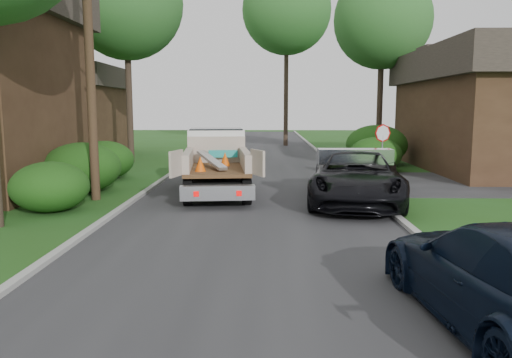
{
  "coord_description": "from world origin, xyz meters",
  "views": [
    {
      "loc": [
        0.36,
        -11.81,
        3.13
      ],
      "look_at": [
        0.09,
        1.74,
        1.2
      ],
      "focal_mm": 35.0,
      "sensor_mm": 36.0,
      "label": 1
    }
  ],
  "objects": [
    {
      "name": "tree_right_far",
      "position": [
        7.5,
        20.0,
        8.48
      ],
      "size": [
        6.0,
        6.0,
        11.5
      ],
      "color": "#2D2119",
      "rests_on": "ground"
    },
    {
      "name": "hedge_left_b",
      "position": [
        -6.5,
        6.5,
        0.94
      ],
      "size": [
        2.86,
        2.86,
        1.87
      ],
      "primitive_type": "ellipsoid",
      "color": "#163A0D",
      "rests_on": "ground"
    },
    {
      "name": "black_pickup",
      "position": [
        3.35,
        4.5,
        0.87
      ],
      "size": [
        3.86,
        6.64,
        1.74
      ],
      "primitive_type": "imported",
      "rotation": [
        0.0,
        0.0,
        -0.16
      ],
      "color": "black",
      "rests_on": "ground"
    },
    {
      "name": "navy_suv",
      "position": [
        3.8,
        -5.05,
        0.79
      ],
      "size": [
        2.66,
        5.61,
        1.58
      ],
      "primitive_type": "imported",
      "rotation": [
        0.0,
        0.0,
        3.22
      ],
      "color": "black",
      "rests_on": "ground"
    },
    {
      "name": "curb_right",
      "position": [
        4.1,
        10.0,
        0.06
      ],
      "size": [
        0.2,
        90.0,
        0.12
      ],
      "primitive_type": "cube",
      "color": "#9E9E99",
      "rests_on": "ground"
    },
    {
      "name": "hedge_right_b",
      "position": [
        6.5,
        16.0,
        1.1
      ],
      "size": [
        3.38,
        3.38,
        2.21
      ],
      "primitive_type": "ellipsoid",
      "color": "#163A0D",
      "rests_on": "ground"
    },
    {
      "name": "tree_center_far",
      "position": [
        2.0,
        30.0,
        10.98
      ],
      "size": [
        7.2,
        7.2,
        14.6
      ],
      "color": "#2D2119",
      "rests_on": "ground"
    },
    {
      "name": "utility_pole",
      "position": [
        -5.48,
        4.98,
        5.17
      ],
      "size": [
        2.42,
        1.25,
        10.0
      ],
      "color": "#382619",
      "rests_on": "ground"
    },
    {
      "name": "hedge_left_a",
      "position": [
        -6.2,
        3.0,
        0.77
      ],
      "size": [
        2.34,
        2.34,
        1.53
      ],
      "primitive_type": "ellipsoid",
      "color": "#163A0D",
      "rests_on": "ground"
    },
    {
      "name": "road",
      "position": [
        0.0,
        10.0,
        0.0
      ],
      "size": [
        8.0,
        90.0,
        0.02
      ],
      "primitive_type": "cube",
      "color": "#28282B",
      "rests_on": "ground"
    },
    {
      "name": "flatbed_truck",
      "position": [
        -1.53,
        7.07,
        1.26
      ],
      "size": [
        3.17,
        6.36,
        2.33
      ],
      "rotation": [
        0.0,
        0.0,
        0.11
      ],
      "color": "black",
      "rests_on": "ground"
    },
    {
      "name": "hedge_right_a",
      "position": [
        5.8,
        13.0,
        0.85
      ],
      "size": [
        2.6,
        2.6,
        1.7
      ],
      "primitive_type": "ellipsoid",
      "color": "#163A0D",
      "rests_on": "ground"
    },
    {
      "name": "house_left_far",
      "position": [
        -13.5,
        22.0,
        3.05
      ],
      "size": [
        7.56,
        7.56,
        6.0
      ],
      "color": "#382417",
      "rests_on": "ground"
    },
    {
      "name": "tree_left_far",
      "position": [
        -7.5,
        17.0,
        8.98
      ],
      "size": [
        6.4,
        6.4,
        12.2
      ],
      "color": "#2D2119",
      "rests_on": "ground"
    },
    {
      "name": "stop_sign",
      "position": [
        5.2,
        9.0,
        1.78
      ],
      "size": [
        0.71,
        0.32,
        2.48
      ],
      "color": "slate",
      "rests_on": "ground"
    },
    {
      "name": "ground",
      "position": [
        0.0,
        0.0,
        0.0
      ],
      "size": [
        120.0,
        120.0,
        0.0
      ],
      "primitive_type": "plane",
      "color": "#224B15",
      "rests_on": "ground"
    },
    {
      "name": "hedge_left_c",
      "position": [
        -6.8,
        10.0,
        0.85
      ],
      "size": [
        2.6,
        2.6,
        1.7
      ],
      "primitive_type": "ellipsoid",
      "color": "#163A0D",
      "rests_on": "ground"
    },
    {
      "name": "curb_left",
      "position": [
        -4.1,
        10.0,
        0.06
      ],
      "size": [
        0.2,
        90.0,
        0.12
      ],
      "primitive_type": "cube",
      "color": "#9E9E99",
      "rests_on": "ground"
    }
  ]
}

